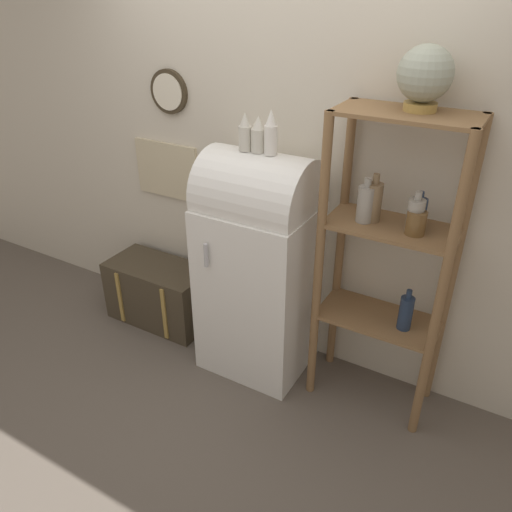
% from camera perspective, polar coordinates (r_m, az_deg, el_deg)
% --- Properties ---
extents(ground_plane, '(12.00, 12.00, 0.00)m').
position_cam_1_polar(ground_plane, '(3.33, -2.16, -14.26)').
color(ground_plane, '#60564C').
extents(wall_back, '(7.00, 0.09, 2.70)m').
position_cam_1_polar(wall_back, '(3.07, 3.03, 11.30)').
color(wall_back, beige).
rests_on(wall_back, ground_plane).
extents(refrigerator, '(0.65, 0.58, 1.46)m').
position_cam_1_polar(refrigerator, '(3.07, 0.29, -0.83)').
color(refrigerator, white).
rests_on(refrigerator, ground_plane).
extents(suitcase_trunk, '(0.76, 0.40, 0.46)m').
position_cam_1_polar(suitcase_trunk, '(3.82, -10.97, -4.12)').
color(suitcase_trunk, '#423828').
rests_on(suitcase_trunk, ground_plane).
extents(shelf_unit, '(0.70, 0.37, 1.75)m').
position_cam_1_polar(shelf_unit, '(2.74, 14.99, 0.91)').
color(shelf_unit, olive).
rests_on(shelf_unit, ground_plane).
extents(globe, '(0.25, 0.25, 0.29)m').
position_cam_1_polar(globe, '(2.50, 18.75, 18.96)').
color(globe, '#AD8942').
rests_on(globe, shelf_unit).
extents(vase_left, '(0.07, 0.07, 0.21)m').
position_cam_1_polar(vase_left, '(2.79, -1.26, 13.87)').
color(vase_left, beige).
rests_on(vase_left, refrigerator).
extents(vase_center, '(0.08, 0.08, 0.19)m').
position_cam_1_polar(vase_center, '(2.77, 0.27, 13.62)').
color(vase_center, beige).
rests_on(vase_center, refrigerator).
extents(vase_right, '(0.07, 0.07, 0.24)m').
position_cam_1_polar(vase_right, '(2.71, 1.71, 13.77)').
color(vase_right, white).
rests_on(vase_right, refrigerator).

